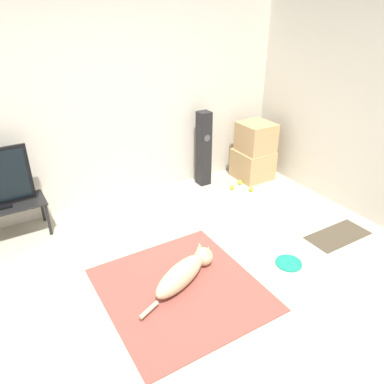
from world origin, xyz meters
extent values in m
plane|color=#BCB29E|center=(0.00, 0.00, 0.00)|extent=(12.00, 12.00, 0.00)
cube|color=beige|center=(0.00, 2.10, 1.27)|extent=(8.00, 0.06, 2.55)
cube|color=#934C42|center=(-0.07, 0.03, 0.01)|extent=(1.41, 1.49, 0.01)
ellipsoid|color=beige|center=(-0.05, 0.07, 0.13)|extent=(0.71, 0.46, 0.24)
sphere|color=beige|center=(0.31, 0.23, 0.11)|extent=(0.19, 0.19, 0.19)
cone|color=beige|center=(0.30, 0.28, 0.22)|extent=(0.06, 0.06, 0.09)
cone|color=beige|center=(0.34, 0.18, 0.22)|extent=(0.06, 0.06, 0.09)
cylinder|color=beige|center=(-0.47, -0.11, 0.07)|extent=(0.22, 0.12, 0.04)
cylinder|color=#199E7A|center=(1.09, -0.21, 0.01)|extent=(0.28, 0.28, 0.02)
torus|color=#199E7A|center=(1.09, -0.21, 0.02)|extent=(0.27, 0.27, 0.02)
cube|color=tan|center=(2.11, 1.65, 0.22)|extent=(0.50, 0.52, 0.44)
cube|color=tan|center=(2.12, 1.64, 0.65)|extent=(0.46, 0.47, 0.42)
cube|color=black|center=(1.35, 1.86, 0.54)|extent=(0.17, 0.17, 1.09)
cylinder|color=#4C4C51|center=(1.35, 1.77, 0.74)|extent=(0.09, 0.00, 0.09)
cylinder|color=black|center=(-0.92, 1.64, 0.20)|extent=(0.04, 0.04, 0.40)
cylinder|color=black|center=(-0.92, 1.99, 0.20)|extent=(0.04, 0.04, 0.40)
sphere|color=#C6E033|center=(1.80, 1.54, 0.03)|extent=(0.07, 0.07, 0.07)
sphere|color=#C6E033|center=(1.60, 1.47, 0.03)|extent=(0.07, 0.07, 0.07)
sphere|color=#C6E033|center=(1.80, 1.28, 0.03)|extent=(0.07, 0.07, 0.07)
cube|color=#4C4233|center=(1.96, -0.12, 0.00)|extent=(0.78, 0.37, 0.01)
camera|label=1|loc=(-1.38, -2.36, 2.50)|focal=35.00mm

